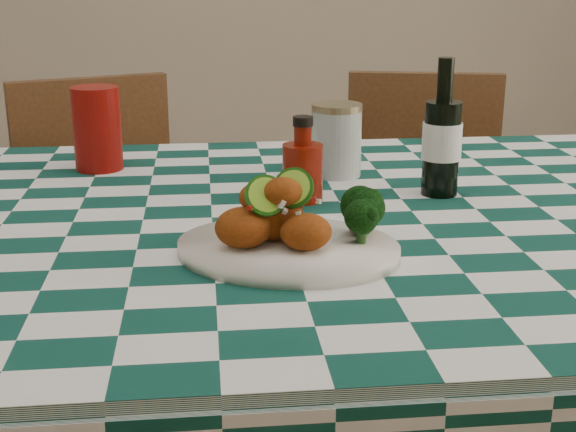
{
  "coord_description": "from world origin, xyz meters",
  "views": [
    {
      "loc": [
        -0.11,
        -1.15,
        1.16
      ],
      "look_at": [
        -0.01,
        -0.18,
        0.84
      ],
      "focal_mm": 50.0,
      "sensor_mm": 36.0,
      "label": 1
    }
  ],
  "objects_px": {
    "beer_bottle": "(443,128)",
    "wooden_chair_right": "(421,256)",
    "ketchup_bottle": "(303,159)",
    "red_tumbler": "(97,129)",
    "wooden_chair_left": "(118,264)",
    "fried_chicken_pile": "(282,211)",
    "plate": "(288,249)",
    "mason_jar": "(336,140)"
  },
  "relations": [
    {
      "from": "red_tumbler",
      "to": "wooden_chair_right",
      "type": "xyz_separation_m",
      "value": [
        0.73,
        0.39,
        -0.42
      ]
    },
    {
      "from": "ketchup_bottle",
      "to": "mason_jar",
      "type": "bearing_deg",
      "value": 62.56
    },
    {
      "from": "red_tumbler",
      "to": "beer_bottle",
      "type": "height_order",
      "value": "beer_bottle"
    },
    {
      "from": "fried_chicken_pile",
      "to": "plate",
      "type": "bearing_deg",
      "value": 0.0
    },
    {
      "from": "mason_jar",
      "to": "plate",
      "type": "bearing_deg",
      "value": -107.8
    },
    {
      "from": "beer_bottle",
      "to": "wooden_chair_right",
      "type": "relative_size",
      "value": 0.25
    },
    {
      "from": "ketchup_bottle",
      "to": "wooden_chair_left",
      "type": "height_order",
      "value": "ketchup_bottle"
    },
    {
      "from": "red_tumbler",
      "to": "mason_jar",
      "type": "xyz_separation_m",
      "value": [
        0.43,
        -0.09,
        -0.01
      ]
    },
    {
      "from": "wooden_chair_right",
      "to": "wooden_chair_left",
      "type": "bearing_deg",
      "value": -169.0
    },
    {
      "from": "wooden_chair_left",
      "to": "wooden_chair_right",
      "type": "xyz_separation_m",
      "value": [
        0.76,
        -0.02,
        0.0
      ]
    },
    {
      "from": "mason_jar",
      "to": "wooden_chair_left",
      "type": "distance_m",
      "value": 0.79
    },
    {
      "from": "beer_bottle",
      "to": "wooden_chair_right",
      "type": "bearing_deg",
      "value": 75.95
    },
    {
      "from": "wooden_chair_left",
      "to": "ketchup_bottle",
      "type": "bearing_deg",
      "value": -80.84
    },
    {
      "from": "fried_chicken_pile",
      "to": "mason_jar",
      "type": "height_order",
      "value": "mason_jar"
    },
    {
      "from": "ketchup_bottle",
      "to": "beer_bottle",
      "type": "xyz_separation_m",
      "value": [
        0.23,
        0.01,
        0.04
      ]
    },
    {
      "from": "beer_bottle",
      "to": "wooden_chair_left",
      "type": "xyz_separation_m",
      "value": [
        -0.61,
        0.64,
        -0.46
      ]
    },
    {
      "from": "fried_chicken_pile",
      "to": "wooden_chair_left",
      "type": "height_order",
      "value": "fried_chicken_pile"
    },
    {
      "from": "plate",
      "to": "beer_bottle",
      "type": "distance_m",
      "value": 0.4
    },
    {
      "from": "plate",
      "to": "ketchup_bottle",
      "type": "relative_size",
      "value": 2.14
    },
    {
      "from": "ketchup_bottle",
      "to": "beer_bottle",
      "type": "distance_m",
      "value": 0.23
    },
    {
      "from": "wooden_chair_left",
      "to": "mason_jar",
      "type": "bearing_deg",
      "value": -68.51
    },
    {
      "from": "beer_bottle",
      "to": "wooden_chair_left",
      "type": "height_order",
      "value": "beer_bottle"
    },
    {
      "from": "fried_chicken_pile",
      "to": "red_tumbler",
      "type": "xyz_separation_m",
      "value": [
        -0.29,
        0.49,
        0.01
      ]
    },
    {
      "from": "ketchup_bottle",
      "to": "plate",
      "type": "bearing_deg",
      "value": -101.34
    },
    {
      "from": "red_tumbler",
      "to": "ketchup_bottle",
      "type": "height_order",
      "value": "red_tumbler"
    },
    {
      "from": "beer_bottle",
      "to": "wooden_chair_right",
      "type": "height_order",
      "value": "beer_bottle"
    },
    {
      "from": "fried_chicken_pile",
      "to": "wooden_chair_right",
      "type": "xyz_separation_m",
      "value": [
        0.44,
        0.88,
        -0.41
      ]
    },
    {
      "from": "plate",
      "to": "red_tumbler",
      "type": "height_order",
      "value": "red_tumbler"
    },
    {
      "from": "wooden_chair_right",
      "to": "red_tumbler",
      "type": "bearing_deg",
      "value": -139.31
    },
    {
      "from": "plate",
      "to": "fried_chicken_pile",
      "type": "relative_size",
      "value": 2.12
    },
    {
      "from": "red_tumbler",
      "to": "fried_chicken_pile",
      "type": "bearing_deg",
      "value": -59.49
    },
    {
      "from": "fried_chicken_pile",
      "to": "mason_jar",
      "type": "relative_size",
      "value": 1.07
    },
    {
      "from": "plate",
      "to": "fried_chicken_pile",
      "type": "xyz_separation_m",
      "value": [
        -0.01,
        0.0,
        0.05
      ]
    },
    {
      "from": "wooden_chair_left",
      "to": "wooden_chair_right",
      "type": "bearing_deg",
      "value": -22.3
    },
    {
      "from": "plate",
      "to": "red_tumbler",
      "type": "distance_m",
      "value": 0.58
    },
    {
      "from": "fried_chicken_pile",
      "to": "red_tumbler",
      "type": "relative_size",
      "value": 0.9
    },
    {
      "from": "wooden_chair_left",
      "to": "fried_chicken_pile",
      "type": "bearing_deg",
      "value": -91.35
    },
    {
      "from": "ketchup_bottle",
      "to": "wooden_chair_right",
      "type": "height_order",
      "value": "ketchup_bottle"
    },
    {
      "from": "fried_chicken_pile",
      "to": "wooden_chair_left",
      "type": "distance_m",
      "value": 1.04
    },
    {
      "from": "fried_chicken_pile",
      "to": "wooden_chair_left",
      "type": "xyz_separation_m",
      "value": [
        -0.32,
        0.91,
        -0.41
      ]
    },
    {
      "from": "mason_jar",
      "to": "wooden_chair_right",
      "type": "distance_m",
      "value": 0.7
    },
    {
      "from": "ketchup_bottle",
      "to": "fried_chicken_pile",
      "type": "bearing_deg",
      "value": -103.01
    }
  ]
}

